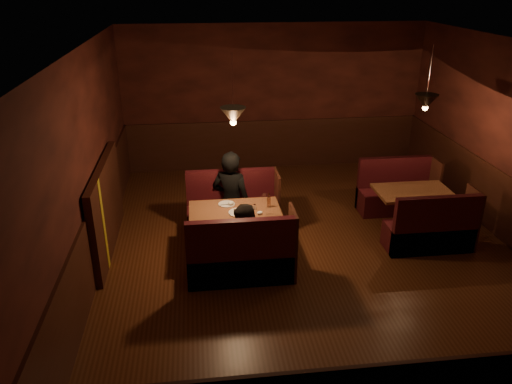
{
  "coord_description": "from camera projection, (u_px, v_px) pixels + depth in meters",
  "views": [
    {
      "loc": [
        -1.57,
        -6.3,
        3.74
      ],
      "look_at": [
        -0.79,
        0.01,
        0.95
      ],
      "focal_mm": 35.0,
      "sensor_mm": 36.0,
      "label": 1
    }
  ],
  "objects": [
    {
      "name": "second_table",
      "position": [
        412.0,
        201.0,
        7.8
      ],
      "size": [
        1.16,
        0.74,
        0.65
      ],
      "color": "brown",
      "rests_on": "ground"
    },
    {
      "name": "second_bench_far",
      "position": [
        396.0,
        194.0,
        8.51
      ],
      "size": [
        1.28,
        0.48,
        0.91
      ],
      "color": "black",
      "rests_on": "ground"
    },
    {
      "name": "main_bench_near",
      "position": [
        242.0,
        260.0,
        6.51
      ],
      "size": [
        1.41,
        0.51,
        0.96
      ],
      "color": "black",
      "rests_on": "ground"
    },
    {
      "name": "main_table",
      "position": [
        236.0,
        220.0,
        7.08
      ],
      "size": [
        1.29,
        0.78,
        0.9
      ],
      "color": "brown",
      "rests_on": "ground"
    },
    {
      "name": "diner_b",
      "position": [
        247.0,
        231.0,
        6.45
      ],
      "size": [
        0.81,
        0.72,
        1.39
      ],
      "primitive_type": "imported",
      "rotation": [
        0.0,
        0.0,
        -0.34
      ],
      "color": "black",
      "rests_on": "ground"
    },
    {
      "name": "second_bench_near",
      "position": [
        432.0,
        232.0,
        7.25
      ],
      "size": [
        1.28,
        0.48,
        0.91
      ],
      "color": "black",
      "rests_on": "ground"
    },
    {
      "name": "diner_a",
      "position": [
        231.0,
        182.0,
        7.58
      ],
      "size": [
        0.72,
        0.62,
        1.68
      ],
      "primitive_type": "imported",
      "rotation": [
        0.0,
        0.0,
        2.72
      ],
      "color": "black",
      "rests_on": "ground"
    },
    {
      "name": "main_bench_far",
      "position": [
        233.0,
        212.0,
        7.84
      ],
      "size": [
        1.41,
        0.51,
        0.96
      ],
      "color": "black",
      "rests_on": "ground"
    },
    {
      "name": "room",
      "position": [
        292.0,
        183.0,
        6.99
      ],
      "size": [
        6.02,
        7.02,
        2.92
      ],
      "color": "#461F0D",
      "rests_on": "ground"
    }
  ]
}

